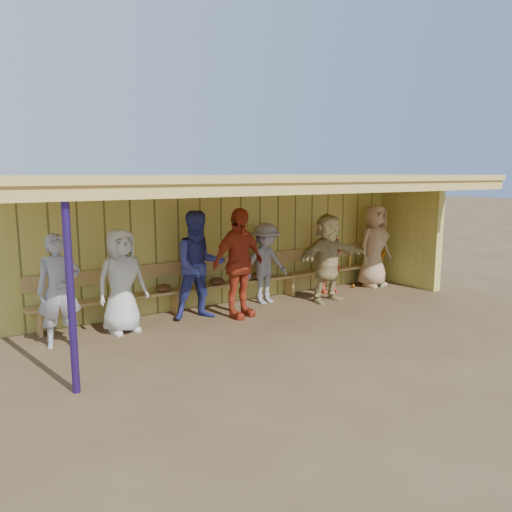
% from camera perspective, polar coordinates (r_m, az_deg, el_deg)
% --- Properties ---
extents(ground, '(90.00, 90.00, 0.00)m').
position_cam_1_polar(ground, '(8.97, 1.21, -6.94)').
color(ground, brown).
rests_on(ground, ground).
extents(player_a, '(0.68, 0.50, 1.69)m').
position_cam_1_polar(player_a, '(7.81, -21.58, -3.70)').
color(player_a, '#9897A0').
rests_on(player_a, ground).
extents(player_b, '(0.90, 0.66, 1.69)m').
position_cam_1_polar(player_b, '(8.20, -15.11, -2.76)').
color(player_b, silver).
rests_on(player_b, ground).
extents(player_c, '(1.03, 0.86, 1.90)m').
position_cam_1_polar(player_c, '(8.71, -6.50, -1.07)').
color(player_c, navy).
rests_on(player_c, ground).
extents(player_d, '(1.22, 0.73, 1.94)m').
position_cam_1_polar(player_d, '(8.75, -2.00, -0.82)').
color(player_d, '#B3371C').
rests_on(player_d, ground).
extents(player_e, '(1.08, 0.70, 1.58)m').
position_cam_1_polar(player_e, '(9.72, 1.12, -0.87)').
color(player_e, gray).
rests_on(player_e, ground).
extents(player_f, '(1.66, 0.60, 1.76)m').
position_cam_1_polar(player_f, '(9.94, 8.22, -0.20)').
color(player_f, tan).
rests_on(player_f, ground).
extents(player_g, '(0.56, 0.37, 1.54)m').
position_cam_1_polar(player_g, '(10.72, 8.54, -0.11)').
color(player_g, '#B6311D').
rests_on(player_g, ground).
extents(player_h, '(0.96, 0.68, 1.85)m').
position_cam_1_polar(player_h, '(11.49, 13.37, 1.16)').
color(player_h, tan).
rests_on(player_h, ground).
extents(dugout_structure, '(8.80, 3.20, 2.50)m').
position_cam_1_polar(dugout_structure, '(9.43, 0.90, 4.36)').
color(dugout_structure, '#CCC057').
rests_on(dugout_structure, ground).
extents(bench, '(7.60, 0.34, 0.93)m').
position_cam_1_polar(bench, '(9.76, -2.41, -2.41)').
color(bench, tan).
rests_on(bench, ground).
extents(dugout_equipment, '(5.40, 0.62, 0.80)m').
position_cam_1_polar(dugout_equipment, '(9.75, -1.06, -2.63)').
color(dugout_equipment, orange).
rests_on(dugout_equipment, ground).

